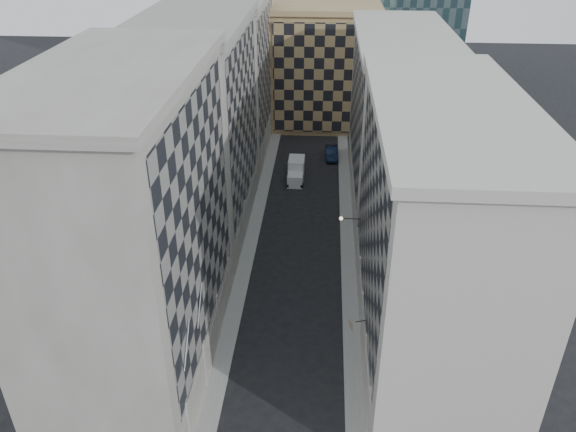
% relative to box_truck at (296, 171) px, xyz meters
% --- Properties ---
extents(sidewalk_west, '(1.50, 100.00, 0.15)m').
position_rel_box_truck_xyz_m(sidewalk_west, '(-4.06, -14.92, -1.14)').
color(sidewalk_west, gray).
rests_on(sidewalk_west, ground).
extents(sidewalk_east, '(1.50, 100.00, 0.15)m').
position_rel_box_truck_xyz_m(sidewalk_east, '(6.44, -14.92, -1.14)').
color(sidewalk_east, gray).
rests_on(sidewalk_east, ground).
extents(bldg_left_a, '(10.80, 22.80, 23.70)m').
position_rel_box_truck_xyz_m(bldg_left_a, '(-9.69, -33.92, 10.61)').
color(bldg_left_a, gray).
rests_on(bldg_left_a, ground).
extents(bldg_left_b, '(10.80, 22.80, 22.70)m').
position_rel_box_truck_xyz_m(bldg_left_b, '(-9.69, -11.92, 10.11)').
color(bldg_left_b, gray).
rests_on(bldg_left_b, ground).
extents(bldg_left_c, '(10.80, 22.80, 21.70)m').
position_rel_box_truck_xyz_m(bldg_left_c, '(-9.69, 10.08, 9.61)').
color(bldg_left_c, gray).
rests_on(bldg_left_c, ground).
extents(bldg_right_a, '(10.80, 26.80, 20.70)m').
position_rel_box_truck_xyz_m(bldg_right_a, '(12.07, -29.92, 9.11)').
color(bldg_right_a, beige).
rests_on(bldg_right_a, ground).
extents(bldg_right_b, '(10.80, 28.80, 19.70)m').
position_rel_box_truck_xyz_m(bldg_right_b, '(12.08, -2.92, 8.64)').
color(bldg_right_b, beige).
rests_on(bldg_right_b, ground).
extents(tan_block, '(16.80, 14.80, 18.80)m').
position_rel_box_truck_xyz_m(tan_block, '(3.19, 22.97, 8.22)').
color(tan_block, tan).
rests_on(tan_block, ground).
extents(flagpoles_left, '(0.10, 6.33, 2.33)m').
position_rel_box_truck_xyz_m(flagpoles_left, '(-4.71, -38.92, 6.79)').
color(flagpoles_left, gray).
rests_on(flagpoles_left, ground).
extents(bracket_lamp, '(1.98, 0.36, 0.36)m').
position_rel_box_truck_xyz_m(bracket_lamp, '(5.57, -20.92, 4.99)').
color(bracket_lamp, black).
rests_on(bracket_lamp, ground).
extents(box_truck, '(2.13, 5.10, 2.78)m').
position_rel_box_truck_xyz_m(box_truck, '(0.00, 0.00, 0.00)').
color(box_truck, white).
rests_on(box_truck, ground).
extents(dark_car, '(1.89, 4.86, 1.58)m').
position_rel_box_truck_xyz_m(dark_car, '(4.69, 7.56, -0.42)').
color(dark_car, '#0E1A33').
rests_on(dark_car, ground).
extents(shop_sign, '(1.24, 0.71, 0.81)m').
position_rel_box_truck_xyz_m(shop_sign, '(6.15, -33.35, 2.62)').
color(shop_sign, black).
rests_on(shop_sign, ground).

